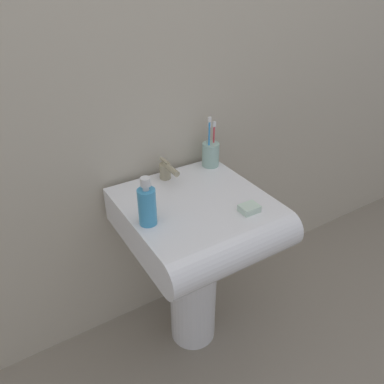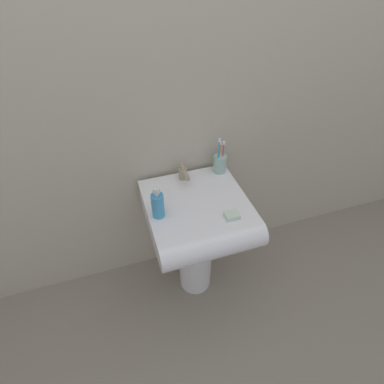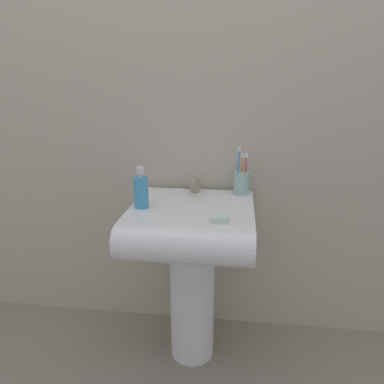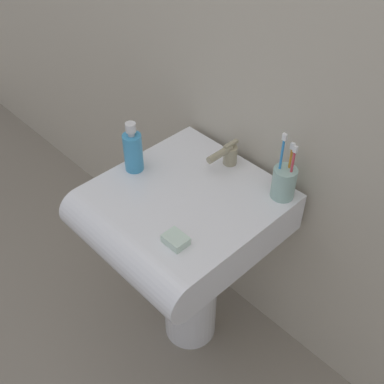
% 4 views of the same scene
% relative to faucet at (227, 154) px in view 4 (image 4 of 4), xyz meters
% --- Properties ---
extents(ground_plane, '(6.00, 6.00, 0.00)m').
position_rel_faucet_xyz_m(ground_plane, '(0.01, -0.17, -0.76)').
color(ground_plane, gray).
rests_on(ground_plane, ground).
extents(wall_back, '(5.00, 0.05, 2.40)m').
position_rel_faucet_xyz_m(wall_back, '(0.01, 0.11, 0.44)').
color(wall_back, '#B7AD99').
rests_on(wall_back, ground).
extents(sink_pedestal, '(0.19, 0.19, 0.58)m').
position_rel_faucet_xyz_m(sink_pedestal, '(0.01, -0.17, -0.47)').
color(sink_pedestal, white).
rests_on(sink_pedestal, ground).
extents(sink_basin, '(0.50, 0.54, 0.13)m').
position_rel_faucet_xyz_m(sink_basin, '(0.01, -0.23, -0.11)').
color(sink_basin, white).
rests_on(sink_basin, sink_pedestal).
extents(faucet, '(0.04, 0.12, 0.08)m').
position_rel_faucet_xyz_m(faucet, '(0.00, 0.00, 0.00)').
color(faucet, tan).
rests_on(faucet, sink_basin).
extents(toothbrush_cup, '(0.07, 0.07, 0.22)m').
position_rel_faucet_xyz_m(toothbrush_cup, '(0.21, 0.01, 0.01)').
color(toothbrush_cup, '#99BFB2').
rests_on(toothbrush_cup, sink_basin).
extents(soap_bottle, '(0.06, 0.06, 0.17)m').
position_rel_faucet_xyz_m(soap_bottle, '(-0.19, -0.22, 0.03)').
color(soap_bottle, '#3F99CC').
rests_on(soap_bottle, sink_basin).
extents(bar_soap, '(0.06, 0.05, 0.02)m').
position_rel_faucet_xyz_m(bar_soap, '(0.13, -0.34, -0.03)').
color(bar_soap, silver).
rests_on(bar_soap, sink_basin).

